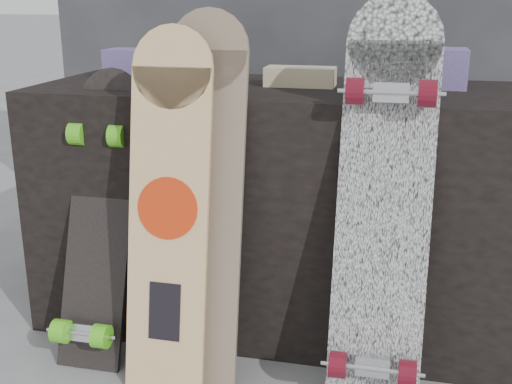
% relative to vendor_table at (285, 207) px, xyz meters
% --- Properties ---
extents(vendor_table, '(1.60, 0.60, 0.80)m').
position_rel_vendor_table_xyz_m(vendor_table, '(0.00, 0.00, 0.00)').
color(vendor_table, black).
rests_on(vendor_table, ground).
extents(merch_box_purple, '(0.18, 0.12, 0.10)m').
position_rel_vendor_table_xyz_m(merch_box_purple, '(-0.55, 0.09, 0.45)').
color(merch_box_purple, navy).
rests_on(merch_box_purple, vendor_table).
extents(merch_box_small, '(0.14, 0.14, 0.12)m').
position_rel_vendor_table_xyz_m(merch_box_small, '(0.48, 0.09, 0.46)').
color(merch_box_small, navy).
rests_on(merch_box_small, vendor_table).
extents(merch_box_flat, '(0.22, 0.10, 0.06)m').
position_rel_vendor_table_xyz_m(merch_box_flat, '(0.04, 0.03, 0.43)').
color(merch_box_flat, '#D1B78C').
rests_on(merch_box_flat, vendor_table).
extents(longboard_geisha, '(0.23, 0.21, 1.01)m').
position_rel_vendor_table_xyz_m(longboard_geisha, '(-0.25, -0.42, 0.13)').
color(longboard_geisha, beige).
rests_on(longboard_geisha, ground).
extents(longboard_celtic, '(0.23, 0.22, 1.05)m').
position_rel_vendor_table_xyz_m(longboard_celtic, '(-0.17, -0.36, 0.16)').
color(longboard_celtic, '#CCAD8B').
rests_on(longboard_celtic, ground).
extents(longboard_cascadia, '(0.25, 0.33, 1.09)m').
position_rel_vendor_table_xyz_m(longboard_cascadia, '(0.33, -0.36, 0.16)').
color(longboard_cascadia, white).
rests_on(longboard_cascadia, ground).
extents(skateboard_dark, '(0.20, 0.37, 0.87)m').
position_rel_vendor_table_xyz_m(skateboard_dark, '(-0.51, -0.32, 0.04)').
color(skateboard_dark, black).
rests_on(skateboard_dark, ground).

